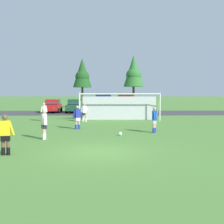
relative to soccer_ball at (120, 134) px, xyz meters
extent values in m
plane|color=#518438|center=(-1.09, 10.65, -0.11)|extent=(400.00, 400.00, 0.00)
cube|color=#3D3D3F|center=(-1.09, 18.30, -0.11)|extent=(52.00, 8.40, 0.01)
sphere|color=white|center=(0.00, 0.00, 0.00)|extent=(0.22, 0.22, 0.22)
sphere|color=black|center=(0.00, 0.00, 0.00)|extent=(0.08, 0.08, 0.08)
sphere|color=red|center=(0.06, 0.00, 0.00)|extent=(0.07, 0.07, 0.07)
cylinder|color=white|center=(4.01, 8.44, 1.11)|extent=(0.12, 0.12, 2.44)
cylinder|color=white|center=(-3.30, 8.53, 1.11)|extent=(0.12, 0.12, 2.44)
cylinder|color=white|center=(0.36, 8.48, 2.33)|extent=(7.32, 0.21, 0.12)
cylinder|color=white|center=(4.03, 9.34, 1.23)|extent=(0.11, 1.94, 2.46)
cylinder|color=white|center=(-3.29, 9.43, 1.23)|extent=(0.11, 1.94, 2.46)
cube|color=silver|center=(0.37, 9.48, 0.99)|extent=(6.95, 0.13, 2.20)
cylinder|color=brown|center=(-4.95, -4.86, 0.29)|extent=(0.14, 0.14, 0.80)
cylinder|color=brown|center=(-4.75, -4.85, 0.29)|extent=(0.14, 0.14, 0.80)
cylinder|color=black|center=(-4.95, -4.86, 0.05)|extent=(0.15, 0.15, 0.32)
cylinder|color=black|center=(-4.75, -4.85, 0.05)|extent=(0.15, 0.15, 0.32)
cube|color=black|center=(-4.85, -4.86, 0.61)|extent=(0.38, 0.28, 0.28)
cube|color=yellow|center=(-4.85, -4.86, 0.99)|extent=(0.42, 0.31, 0.60)
sphere|color=brown|center=(-4.85, -4.86, 1.42)|extent=(0.22, 0.22, 0.22)
cylinder|color=yellow|center=(-4.59, -4.84, 0.97)|extent=(0.24, 0.13, 0.55)
cylinder|color=beige|center=(-6.34, 8.30, 0.29)|extent=(0.14, 0.14, 0.80)
cylinder|color=beige|center=(-6.57, 8.22, 0.29)|extent=(0.14, 0.14, 0.80)
cylinder|color=white|center=(-6.34, 8.30, 0.05)|extent=(0.15, 0.15, 0.32)
cylinder|color=white|center=(-6.57, 8.22, 0.05)|extent=(0.15, 0.15, 0.32)
cube|color=black|center=(-6.45, 8.26, 0.61)|extent=(0.38, 0.40, 0.28)
cube|color=silver|center=(-6.45, 8.26, 0.99)|extent=(0.41, 0.45, 0.60)
sphere|color=beige|center=(-6.45, 8.26, 1.42)|extent=(0.22, 0.22, 0.22)
cylinder|color=silver|center=(-6.28, 8.44, 0.97)|extent=(0.21, 0.24, 0.55)
cylinder|color=silver|center=(-6.63, 8.08, 0.97)|extent=(0.21, 0.24, 0.55)
cylinder|color=tan|center=(-2.74, 2.90, 0.29)|extent=(0.14, 0.14, 0.80)
cylinder|color=tan|center=(-2.94, 2.84, 0.29)|extent=(0.14, 0.14, 0.80)
cylinder|color=#1E38B7|center=(-2.74, 2.90, 0.05)|extent=(0.15, 0.15, 0.32)
cylinder|color=#1E38B7|center=(-2.94, 2.84, 0.05)|extent=(0.15, 0.15, 0.32)
cube|color=silver|center=(-2.84, 2.87, 0.61)|extent=(0.40, 0.38, 0.28)
cube|color=#232D99|center=(-2.84, 2.87, 0.99)|extent=(0.45, 0.42, 0.60)
sphere|color=tan|center=(-2.84, 2.87, 1.42)|extent=(0.22, 0.22, 0.22)
cylinder|color=#232D99|center=(-2.62, 3.00, 0.97)|extent=(0.24, 0.21, 0.55)
cylinder|color=#232D99|center=(-3.06, 2.75, 0.97)|extent=(0.24, 0.21, 0.55)
cylinder|color=tan|center=(-4.18, -1.08, 0.29)|extent=(0.14, 0.14, 0.80)
cylinder|color=tan|center=(-4.18, -1.30, 0.29)|extent=(0.14, 0.14, 0.80)
cylinder|color=white|center=(-4.18, -1.08, 0.05)|extent=(0.15, 0.15, 0.32)
cylinder|color=white|center=(-4.18, -1.30, 0.05)|extent=(0.15, 0.15, 0.32)
cube|color=black|center=(-4.18, -1.19, 0.61)|extent=(0.35, 0.40, 0.28)
cube|color=silver|center=(-4.18, -1.19, 0.99)|extent=(0.39, 0.45, 0.60)
sphere|color=tan|center=(-4.18, -1.19, 1.42)|extent=(0.22, 0.22, 0.22)
cylinder|color=silver|center=(-4.26, -0.95, 0.97)|extent=(0.19, 0.24, 0.55)
cylinder|color=silver|center=(-4.10, -1.43, 0.97)|extent=(0.19, 0.24, 0.55)
cylinder|color=tan|center=(-2.66, 7.64, 0.29)|extent=(0.14, 0.14, 0.80)
cylinder|color=tan|center=(-2.92, 7.72, 0.29)|extent=(0.14, 0.14, 0.80)
cylinder|color=white|center=(-2.66, 7.64, 0.05)|extent=(0.15, 0.15, 0.32)
cylinder|color=white|center=(-2.92, 7.72, 0.05)|extent=(0.15, 0.15, 0.32)
cube|color=black|center=(-2.79, 7.68, 0.61)|extent=(0.40, 0.34, 0.28)
cube|color=silver|center=(-2.79, 7.68, 0.99)|extent=(0.45, 0.38, 0.60)
sphere|color=tan|center=(-2.79, 7.68, 1.42)|extent=(0.22, 0.22, 0.22)
cylinder|color=silver|center=(-2.55, 7.75, 0.97)|extent=(0.25, 0.18, 0.55)
cylinder|color=silver|center=(-3.03, 7.61, 0.97)|extent=(0.25, 0.18, 0.55)
cylinder|color=tan|center=(2.16, 1.01, 0.29)|extent=(0.14, 0.14, 0.80)
cylinder|color=tan|center=(2.27, 1.21, 0.29)|extent=(0.14, 0.14, 0.80)
cylinder|color=#1E38B7|center=(2.16, 1.01, 0.05)|extent=(0.15, 0.15, 0.32)
cylinder|color=#1E38B7|center=(2.27, 1.21, 0.05)|extent=(0.15, 0.15, 0.32)
cube|color=silver|center=(2.21, 1.11, 0.61)|extent=(0.23, 0.34, 0.28)
cube|color=blue|center=(2.21, 1.11, 0.99)|extent=(0.25, 0.38, 0.60)
sphere|color=tan|center=(2.21, 1.11, 1.42)|extent=(0.22, 0.22, 0.22)
cylinder|color=blue|center=(2.17, 0.86, 0.97)|extent=(0.09, 0.23, 0.55)
cylinder|color=blue|center=(2.26, 1.36, 0.97)|extent=(0.09, 0.23, 0.55)
cube|color=red|center=(-7.90, 19.00, 0.59)|extent=(1.95, 4.26, 0.76)
cube|color=red|center=(-7.90, 19.15, 1.29)|extent=(1.73, 2.16, 0.64)
cube|color=#28384C|center=(-7.87, 18.18, 1.27)|extent=(1.54, 0.37, 0.55)
cube|color=#28384C|center=(-7.07, 19.18, 1.29)|extent=(0.10, 1.79, 0.45)
cube|color=white|center=(-7.33, 16.96, 0.64)|extent=(0.28, 0.09, 0.20)
cube|color=white|center=(-8.32, 16.92, 0.64)|extent=(0.28, 0.09, 0.20)
cube|color=#B21414|center=(-7.48, 21.08, 0.64)|extent=(0.28, 0.09, 0.20)
cube|color=#B21414|center=(-8.47, 21.04, 0.64)|extent=(0.28, 0.09, 0.20)
cylinder|color=black|center=(-6.95, 17.73, 0.21)|extent=(0.26, 0.65, 0.64)
cylinder|color=black|center=(-8.75, 17.67, 0.21)|extent=(0.26, 0.65, 0.64)
cylinder|color=black|center=(-7.05, 20.33, 0.21)|extent=(0.26, 0.65, 0.64)
cylinder|color=black|center=(-8.84, 20.27, 0.21)|extent=(0.26, 0.65, 0.64)
cube|color=#194C2D|center=(-4.96, 18.79, 0.59)|extent=(1.88, 4.23, 0.76)
cube|color=#194C2D|center=(-4.96, 18.94, 1.29)|extent=(1.70, 2.13, 0.64)
cube|color=#28384C|center=(-4.98, 17.97, 1.27)|extent=(1.54, 0.34, 0.55)
cube|color=#28384C|center=(-4.12, 18.92, 1.29)|extent=(0.07, 1.79, 0.45)
cube|color=white|center=(-4.51, 16.72, 0.64)|extent=(0.28, 0.09, 0.20)
cube|color=white|center=(-5.50, 16.74, 0.64)|extent=(0.28, 0.09, 0.20)
cube|color=#B21414|center=(-4.43, 20.84, 0.64)|extent=(0.28, 0.09, 0.20)
cube|color=#B21414|center=(-5.42, 20.85, 0.64)|extent=(0.28, 0.09, 0.20)
cylinder|color=black|center=(-4.09, 17.47, 0.21)|extent=(0.25, 0.64, 0.64)
cylinder|color=black|center=(-5.89, 17.50, 0.21)|extent=(0.25, 0.64, 0.64)
cylinder|color=black|center=(-4.04, 20.07, 0.21)|extent=(0.25, 0.64, 0.64)
cylinder|color=black|center=(-5.84, 20.10, 0.21)|extent=(0.25, 0.64, 0.64)
cube|color=navy|center=(-1.28, 17.61, 0.76)|extent=(1.97, 4.81, 1.10)
cube|color=navy|center=(-1.28, 17.81, 1.86)|extent=(1.81, 4.10, 1.10)
cube|color=#28384C|center=(-1.27, 15.84, 1.84)|extent=(1.67, 0.47, 0.91)
cube|color=#28384C|center=(-0.37, 17.82, 1.86)|extent=(0.05, 3.49, 0.77)
cube|color=white|center=(-0.73, 15.26, 0.81)|extent=(0.28, 0.08, 0.20)
cube|color=white|center=(-1.81, 15.25, 0.81)|extent=(0.28, 0.08, 0.20)
cube|color=#B21414|center=(-0.74, 19.98, 0.81)|extent=(0.28, 0.08, 0.20)
cube|color=#B21414|center=(-1.82, 19.97, 0.81)|extent=(0.28, 0.08, 0.20)
cylinder|color=black|center=(-0.29, 16.13, 0.21)|extent=(0.24, 0.64, 0.64)
cylinder|color=black|center=(-2.25, 16.12, 0.21)|extent=(0.24, 0.64, 0.64)
cylinder|color=black|center=(-0.30, 19.10, 0.21)|extent=(0.24, 0.64, 0.64)
cylinder|color=black|center=(-2.26, 19.10, 0.21)|extent=(0.24, 0.64, 0.64)
cube|color=maroon|center=(1.55, 19.47, 0.76)|extent=(2.03, 4.83, 1.10)
cube|color=maroon|center=(1.55, 19.67, 1.86)|extent=(1.86, 4.13, 1.10)
cube|color=#28384C|center=(1.52, 17.70, 1.84)|extent=(1.67, 0.49, 0.91)
cube|color=#28384C|center=(2.47, 19.66, 1.86)|extent=(0.09, 3.49, 0.77)
cube|color=white|center=(2.05, 17.11, 0.81)|extent=(0.28, 0.08, 0.20)
cube|color=white|center=(0.98, 17.12, 0.81)|extent=(0.28, 0.08, 0.20)
cube|color=#B21414|center=(2.13, 21.83, 0.81)|extent=(0.28, 0.08, 0.20)
cube|color=#B21414|center=(1.05, 21.84, 0.81)|extent=(0.28, 0.08, 0.20)
cylinder|color=black|center=(2.51, 17.97, 0.21)|extent=(0.25, 0.64, 0.64)
cylinder|color=black|center=(0.55, 18.00, 0.21)|extent=(0.25, 0.64, 0.64)
cylinder|color=black|center=(2.55, 20.95, 0.21)|extent=(0.25, 0.64, 0.64)
cylinder|color=black|center=(0.59, 20.98, 0.21)|extent=(0.25, 0.64, 0.64)
cube|color=tan|center=(3.87, 18.24, 0.59)|extent=(2.12, 4.33, 0.76)
cube|color=tan|center=(3.86, 18.39, 1.29)|extent=(1.81, 2.22, 0.64)
cube|color=#28384C|center=(3.93, 17.42, 1.27)|extent=(1.55, 0.43, 0.55)
cube|color=#28384C|center=(4.69, 18.45, 1.29)|extent=(0.18, 1.78, 0.45)
cube|color=white|center=(4.52, 16.22, 0.64)|extent=(0.29, 0.10, 0.20)
cube|color=white|center=(3.53, 16.15, 0.64)|extent=(0.29, 0.10, 0.20)
cube|color=#B21414|center=(4.20, 20.33, 0.64)|extent=(0.29, 0.10, 0.20)
cube|color=#B21414|center=(3.22, 20.25, 0.64)|extent=(0.29, 0.10, 0.20)
cylinder|color=black|center=(4.87, 17.01, 0.21)|extent=(0.29, 0.66, 0.64)
cylinder|color=black|center=(3.07, 16.87, 0.21)|extent=(0.29, 0.66, 0.64)
cylinder|color=black|center=(4.67, 19.61, 0.21)|extent=(0.29, 0.66, 0.64)
cylinder|color=black|center=(2.87, 19.47, 0.21)|extent=(0.29, 0.66, 0.64)
cylinder|color=brown|center=(-5.08, 29.98, 1.66)|extent=(0.36, 0.36, 3.55)
cone|color=#1E511E|center=(-5.08, 29.98, 5.92)|extent=(3.19, 3.19, 4.96)
sphere|color=#1E511E|center=(-5.08, 29.98, 5.17)|extent=(2.39, 2.39, 2.39)
cylinder|color=brown|center=(3.37, 26.50, 1.67)|extent=(0.36, 0.36, 3.57)
cone|color=#2D702D|center=(3.37, 26.50, 5.95)|extent=(3.21, 3.21, 4.99)
sphere|color=#2D702D|center=(3.37, 26.50, 5.20)|extent=(2.41, 2.41, 2.41)
camera|label=1|loc=(-0.73, -15.40, 2.37)|focal=42.26mm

